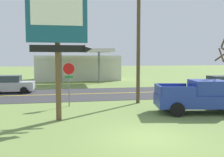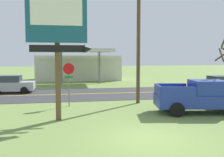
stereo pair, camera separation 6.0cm
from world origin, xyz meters
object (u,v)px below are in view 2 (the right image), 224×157
gas_station (79,67)px  car_silver_near_lane (11,84)px  stop_sign (69,77)px  pickup_blue_parked_on_lawn (201,97)px  car_black_far_lane (220,85)px  motel_sign (58,30)px  utility_pole (138,32)px

gas_station → car_silver_near_lane: gas_station is taller
stop_sign → pickup_blue_parked_on_lawn: size_ratio=0.54×
gas_station → car_black_far_lane: (12.05, -16.92, -1.11)m
motel_sign → pickup_blue_parked_on_lawn: (8.23, 0.36, -3.74)m
stop_sign → car_black_far_lane: (13.65, 3.59, -1.20)m
pickup_blue_parked_on_lawn → motel_sign: bearing=-177.5°
motel_sign → stop_sign: 4.70m
motel_sign → gas_station: motel_sign is taller
stop_sign → gas_station: 20.58m
car_silver_near_lane → pickup_blue_parked_on_lawn: bearing=-40.3°
car_silver_near_lane → utility_pole: bearing=-35.2°
motel_sign → stop_sign: size_ratio=2.34×
motel_sign → utility_pole: bearing=37.4°
pickup_blue_parked_on_lawn → car_black_far_lane: 9.23m
utility_pole → pickup_blue_parked_on_lawn: 6.28m
car_silver_near_lane → car_black_far_lane: bearing=-11.9°
motel_sign → car_silver_near_lane: 12.98m
pickup_blue_parked_on_lawn → gas_station: bearing=104.3°
motel_sign → car_silver_near_lane: size_ratio=1.64×
gas_station → car_silver_near_lane: size_ratio=2.86×
utility_pole → car_black_far_lane: utility_pole is taller
utility_pole → gas_station: utility_pole is taller
stop_sign → car_black_far_lane: 14.17m
pickup_blue_parked_on_lawn → car_silver_near_lane: bearing=139.7°
pickup_blue_parked_on_lawn → car_silver_near_lane: 17.09m
motel_sign → gas_station: bearing=85.0°
utility_pole → car_silver_near_lane: size_ratio=2.28×
gas_station → pickup_blue_parked_on_lawn: bearing=-75.7°
utility_pole → gas_station: (-3.33, 20.15, -3.16)m
motel_sign → car_black_far_lane: (14.18, 7.42, -3.87)m
utility_pole → pickup_blue_parked_on_lawn: size_ratio=1.75×
motel_sign → car_silver_near_lane: motel_sign is taller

